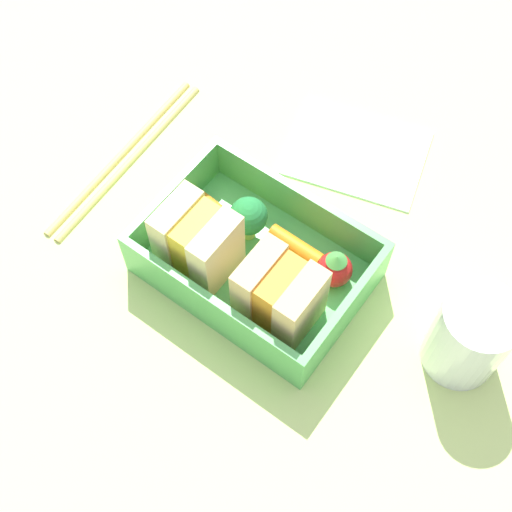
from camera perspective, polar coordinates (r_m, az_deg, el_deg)
ground_plane at (r=58.88cm, az=-0.00°, el=-1.74°), size 120.00×120.00×2.00cm
bento_tray at (r=57.46cm, az=-0.00°, el=-1.01°), size 17.18×12.12×1.20cm
bento_rim at (r=55.25cm, az=-0.00°, el=0.21°), size 17.18×12.12×3.84cm
sandwich_left at (r=52.29cm, az=1.88°, el=-3.12°), size 5.62×4.64×6.26cm
sandwich_center_left at (r=54.58cm, az=-4.70°, el=1.21°), size 5.62×4.64×6.26cm
strawberry_far_left at (r=55.39cm, az=6.33°, el=-1.02°), size 2.79×2.79×3.39cm
carrot_stick_far_left at (r=57.07cm, az=3.17°, el=0.79°), size 4.76×1.41×1.37cm
broccoli_floret at (r=56.00cm, az=-0.60°, el=3.15°), size 3.07×3.07×4.39cm
carrot_stick_left at (r=58.88cm, az=-3.23°, el=3.68°), size 4.25×1.69×1.30cm
chopstick_pair at (r=64.88cm, az=-10.39°, el=7.89°), size 2.89×19.99×0.70cm
drinking_glass at (r=53.68cm, az=16.72°, el=-6.19°), size 5.61×5.61×7.70cm
folded_napkin at (r=64.87cm, az=8.20°, el=8.17°), size 14.21×12.19×0.40cm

